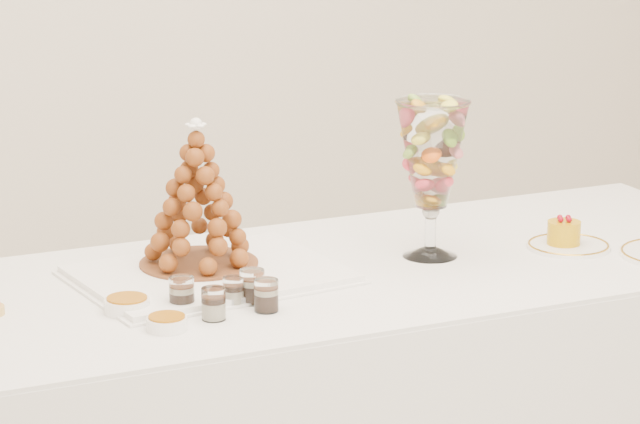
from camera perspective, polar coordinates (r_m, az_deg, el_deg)
name	(u,v)px	position (r m, az deg, el deg)	size (l,w,h in m)	color
lace_tray	(210,275)	(3.43, -4.17, -2.37)	(0.56, 0.42, 0.02)	white
macaron_vase	(432,157)	(3.55, 4.23, 2.09)	(0.17, 0.17, 0.37)	white
cake_plate	(568,246)	(3.71, 9.33, -1.28)	(0.20, 0.20, 0.01)	white
verrine_a	(182,294)	(3.22, -5.23, -3.08)	(0.05, 0.05, 0.07)	white
verrine_b	(234,291)	(3.24, -3.28, -3.00)	(0.05, 0.05, 0.06)	white
verrine_c	(252,286)	(3.25, -2.57, -2.81)	(0.05, 0.05, 0.07)	white
verrine_d	(214,304)	(3.15, -4.03, -3.47)	(0.05, 0.05, 0.07)	white
verrine_e	(266,295)	(3.20, -2.04, -3.16)	(0.05, 0.05, 0.07)	white
ramekin_back	(127,306)	(3.22, -7.27, -3.52)	(0.10, 0.10, 0.03)	white
ramekin_front	(167,324)	(3.11, -5.79, -4.20)	(0.08, 0.08, 0.03)	white
croquembouche	(197,194)	(3.43, -4.64, 0.67)	(0.27, 0.27, 0.34)	brown
mousse_cake	(564,232)	(3.70, 9.17, -0.76)	(0.08, 0.08, 0.07)	#CC9709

